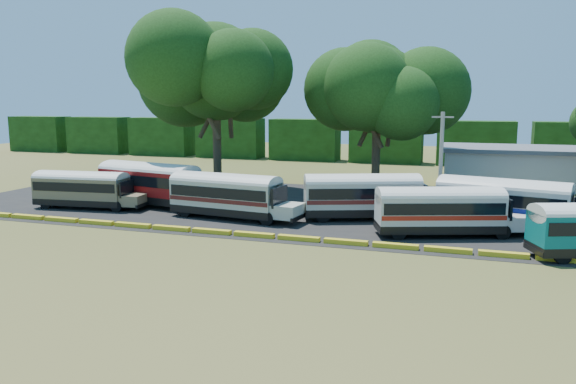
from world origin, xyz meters
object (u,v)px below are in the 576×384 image
(bus_red, at_px, (151,181))
(bus_beige, at_px, (84,187))
(bus_cream_west, at_px, (228,193))
(bus_white_red, at_px, (442,208))
(tree_west, at_px, (216,72))

(bus_red, bearing_deg, bus_beige, -137.96)
(bus_beige, relative_size, bus_red, 0.83)
(bus_beige, distance_m, bus_cream_west, 12.76)
(bus_white_red, relative_size, tree_west, 0.63)
(bus_red, height_order, bus_white_red, bus_red)
(bus_beige, xyz_separation_m, bus_red, (4.62, 2.69, 0.33))
(bus_white_red, bearing_deg, bus_beige, 159.18)
(bus_beige, relative_size, tree_west, 0.59)
(bus_cream_west, distance_m, tree_west, 16.21)
(bus_red, distance_m, tree_west, 12.99)
(bus_red, bearing_deg, bus_cream_west, -6.08)
(tree_west, bearing_deg, bus_white_red, -29.68)
(tree_west, bearing_deg, bus_red, -101.42)
(bus_cream_west, bearing_deg, tree_west, 125.39)
(bus_red, bearing_deg, bus_white_red, 3.52)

